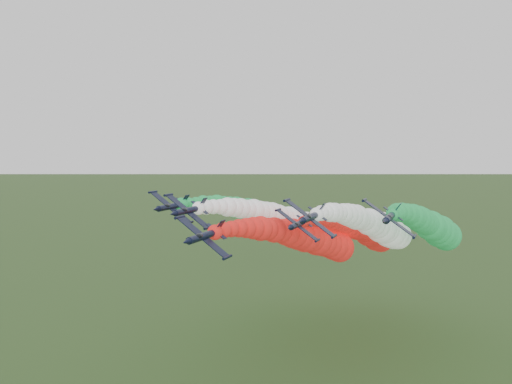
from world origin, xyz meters
The scene contains 6 objects.
jet_lead centered at (2.19, 26.07, 27.52)m, with size 15.41×68.35×18.51m.
jet_inner_left centered at (-6.72, 38.95, 29.22)m, with size 16.02×68.96×19.12m.
jet_inner_right centered at (15.41, 40.14, 28.98)m, with size 15.33×68.27×18.43m.
jet_outer_left centered at (-13.18, 43.55, 29.22)m, with size 15.52×68.46×18.61m.
jet_outer_right centered at (27.35, 44.74, 28.98)m, with size 15.69×68.63×18.79m.
jet_trail centered at (9.05, 54.03, 25.50)m, with size 15.79×68.73×18.89m.
Camera 1 is at (33.20, -81.44, 47.44)m, focal length 35.00 mm.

